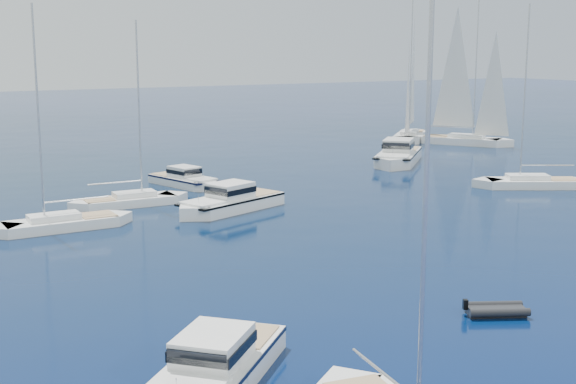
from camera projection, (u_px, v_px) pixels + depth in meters
name	position (u px, v px, depth m)	size (l,w,h in m)	color
motor_cruiser_centre	(229.00, 211.00, 56.27)	(3.05, 9.98, 2.62)	white
motor_cruiser_distant	(398.00, 163.00, 79.24)	(3.71, 12.12, 3.18)	silver
motor_cruiser_horizon	(186.00, 186.00, 66.26)	(2.53, 8.26, 2.17)	silver
sailboat_mid_r	(532.00, 187.00, 65.67)	(2.79, 10.75, 15.80)	white
sailboat_mid_l	(61.00, 229.00, 50.60)	(2.64, 10.17, 14.95)	white
sailboat_centre	(130.00, 205.00, 58.19)	(2.51, 9.66, 14.19)	white
sailboat_sails_r	(462.00, 144.00, 94.84)	(3.39, 13.05, 19.19)	white
sailboat_sails_far	(410.00, 140.00, 99.44)	(3.31, 12.74, 18.72)	silver
tender_grey_near	(496.00, 315.00, 34.37)	(1.62, 2.81, 0.95)	black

